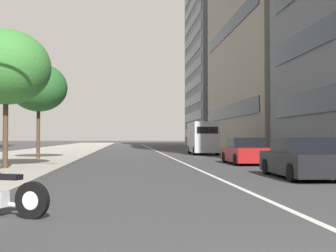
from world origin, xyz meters
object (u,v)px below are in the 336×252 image
at_px(car_far_down_avenue, 245,152).
at_px(car_mid_block_traffic, 300,159).
at_px(street_tree_mid_sidewalk, 39,88).
at_px(delivery_van_ahead, 203,137).
at_px(street_tree_near_plaza_corner, 6,67).

bearing_deg(car_far_down_avenue, car_mid_block_traffic, 178.74).
bearing_deg(car_mid_block_traffic, street_tree_mid_sidewalk, 44.74).
relative_size(car_far_down_avenue, delivery_van_ahead, 0.73).
height_order(delivery_van_ahead, street_tree_near_plaza_corner, street_tree_near_plaza_corner).
bearing_deg(car_mid_block_traffic, street_tree_near_plaza_corner, 72.05).
relative_size(car_mid_block_traffic, car_far_down_avenue, 1.03).
relative_size(car_far_down_avenue, street_tree_mid_sidewalk, 0.73).
bearing_deg(street_tree_mid_sidewalk, car_far_down_avenue, -109.27).
distance_m(car_mid_block_traffic, street_tree_near_plaza_corner, 12.73).
bearing_deg(car_far_down_avenue, street_tree_near_plaza_corner, 110.90).
bearing_deg(car_far_down_avenue, delivery_van_ahead, 0.41).
bearing_deg(street_tree_near_plaza_corner, delivery_van_ahead, -32.78).
bearing_deg(street_tree_near_plaza_corner, street_tree_mid_sidewalk, 1.91).
bearing_deg(delivery_van_ahead, street_tree_mid_sidewalk, 131.25).
xyz_separation_m(delivery_van_ahead, street_tree_mid_sidewalk, (-9.81, 12.07, 3.10)).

